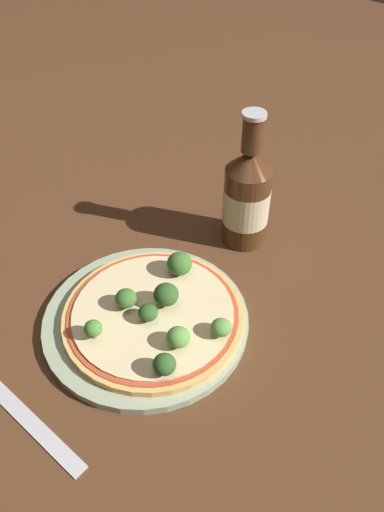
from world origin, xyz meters
TOP-DOWN VIEW (x-y plane):
  - ground_plane at (0.00, 0.00)m, footprint 3.00×3.00m
  - plate at (-0.01, -0.00)m, footprint 0.28×0.28m
  - pizza at (-0.00, -0.01)m, footprint 0.24×0.24m
  - broccoli_floret_0 at (-0.08, 0.01)m, footprint 0.02×0.02m
  - broccoli_floret_1 at (-0.02, -0.07)m, footprint 0.03×0.03m
  - broccoli_floret_2 at (0.08, 0.01)m, footprint 0.04×0.04m
  - broccoli_floret_3 at (-0.01, -0.01)m, footprint 0.03×0.03m
  - broccoli_floret_4 at (-0.02, 0.02)m, footprint 0.03×0.03m
  - broccoli_floret_5 at (-0.06, -0.09)m, footprint 0.03×0.03m
  - broccoli_floret_6 at (0.03, -0.10)m, footprint 0.03×0.03m
  - broccoli_floret_7 at (0.02, -0.01)m, footprint 0.03×0.03m
  - beer_bottle at (0.22, 0.01)m, footprint 0.07×0.07m
  - fork at (-0.20, -0.01)m, footprint 0.02×0.17m

SIDE VIEW (x-z plane):
  - ground_plane at x=0.00m, z-range 0.00..0.00m
  - fork at x=-0.20m, z-range 0.00..0.00m
  - plate at x=-0.01m, z-range 0.00..0.01m
  - pizza at x=0.00m, z-range 0.01..0.03m
  - broccoli_floret_3 at x=-0.01m, z-range 0.03..0.05m
  - broccoli_floret_6 at x=0.03m, z-range 0.03..0.05m
  - broccoli_floret_1 at x=-0.02m, z-range 0.03..0.05m
  - broccoli_floret_4 at x=-0.02m, z-range 0.03..0.06m
  - broccoli_floret_5 at x=-0.06m, z-range 0.03..0.06m
  - broccoli_floret_0 at x=-0.08m, z-range 0.03..0.06m
  - broccoli_floret_2 at x=0.08m, z-range 0.03..0.06m
  - broccoli_floret_7 at x=0.02m, z-range 0.03..0.06m
  - beer_bottle at x=0.22m, z-range -0.03..0.19m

